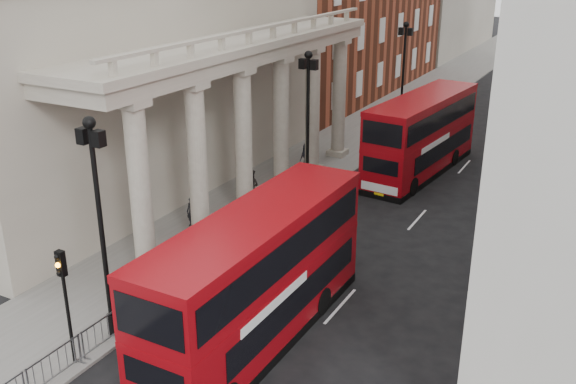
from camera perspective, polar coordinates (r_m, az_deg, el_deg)
The scene contains 13 objects.
sidewalk_west at distance 46.64m, azimuth 4.64°, elevation 4.02°, with size 6.00×140.00×0.12m, color slate.
kerb at distance 45.58m, azimuth 8.03°, elevation 3.49°, with size 0.20×140.00×0.14m, color slate.
portico_building at distance 39.21m, azimuth -12.78°, elevation 9.27°, with size 9.00×28.00×12.00m, color #9D9384.
lamp_post_south at distance 23.19m, azimuth -16.39°, elevation -1.99°, with size 1.05×0.44×8.32m.
lamp_post_mid at distance 35.63m, azimuth 1.78°, elevation 6.83°, with size 1.05×0.44×8.32m.
lamp_post_north at distance 50.13m, azimuth 10.21°, elevation 10.67°, with size 1.05×0.44×8.32m.
traffic_light at distance 22.66m, azimuth -19.30°, elevation -7.97°, with size 0.28×0.33×4.30m.
crowd_barriers at distance 23.93m, azimuth -17.91°, elevation -12.96°, with size 0.50×18.75×1.10m.
bus_near at distance 23.15m, azimuth -2.69°, elevation -7.45°, with size 2.89×11.60×5.00m.
bus_far at distance 41.40m, azimuth 11.82°, elevation 5.11°, with size 3.92×11.77×4.99m.
pedestrian_a at distance 33.21m, azimuth -8.55°, elevation -1.77°, with size 0.58×0.38×1.58m, color black.
pedestrian_b at distance 36.13m, azimuth -3.27°, elevation 0.60°, with size 0.91×0.71×1.86m, color black.
pedestrian_c at distance 41.02m, azimuth 1.68°, elevation 3.12°, with size 0.90×0.59×1.84m, color black.
Camera 1 is at (14.92, -10.86, 13.64)m, focal length 40.00 mm.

